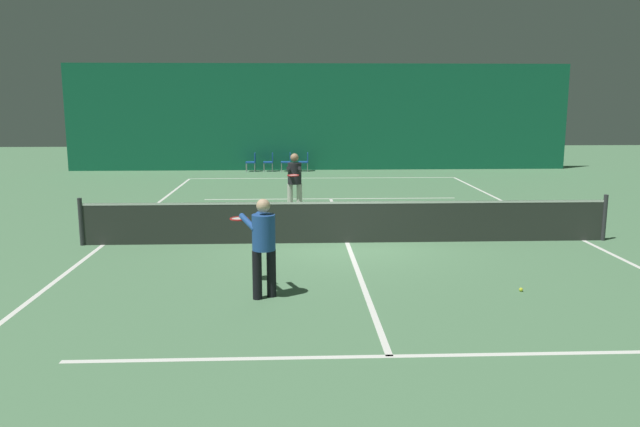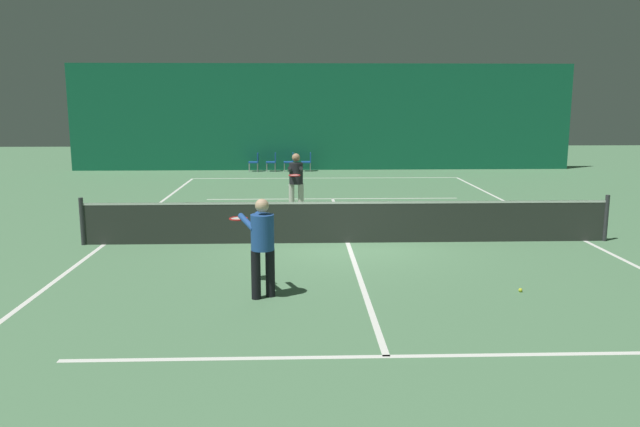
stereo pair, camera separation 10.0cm
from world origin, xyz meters
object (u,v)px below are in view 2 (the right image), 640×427
player_near (261,240)px  courtside_chair_3 (308,161)px  tennis_ball (520,290)px  tennis_net (348,221)px  courtside_chair_1 (273,161)px  courtside_chair_2 (290,161)px  player_far (296,179)px  courtside_chair_0 (255,161)px

player_near → courtside_chair_3: size_ratio=1.96×
courtside_chair_3 → tennis_ball: (3.35, -18.26, -0.45)m
tennis_net → courtside_chair_3: (-0.70, 14.48, -0.03)m
courtside_chair_3 → tennis_ball: 18.57m
courtside_chair_1 → tennis_ball: bearing=15.1°
courtside_chair_3 → player_near: bearing=-3.2°
courtside_chair_3 → tennis_ball: size_ratio=12.73×
courtside_chair_2 → courtside_chair_3: 0.80m
player_near → courtside_chair_3: bearing=-31.4°
courtside_chair_1 → courtside_chair_2: same height
tennis_net → courtside_chair_2: tennis_net is taller
tennis_net → player_far: 4.05m
player_far → courtside_chair_2: size_ratio=2.04×
player_near → courtside_chair_2: bearing=-29.0°
courtside_chair_1 → tennis_ball: courtside_chair_1 is taller
tennis_net → courtside_chair_2: size_ratio=14.29×
player_near → courtside_chair_0: player_near is taller
courtside_chair_0 → tennis_net: bearing=12.0°
player_far → courtside_chair_0: bearing=-167.7°
courtside_chair_0 → courtside_chair_2: size_ratio=1.00×
courtside_chair_0 → tennis_ball: courtside_chair_0 is taller
player_far → courtside_chair_1: 10.70m
courtside_chair_2 → tennis_net: bearing=5.9°
tennis_net → player_near: 4.28m
tennis_net → player_far: bearing=107.1°
courtside_chair_3 → courtside_chair_0: bearing=-90.0°
courtside_chair_1 → courtside_chair_3: same height
tennis_net → player_far: (-1.18, 3.85, 0.49)m
tennis_net → courtside_chair_3: bearing=92.8°
tennis_net → courtside_chair_3: 14.49m
player_near → courtside_chair_2: 18.38m
player_near → player_far: 7.76m
tennis_net → courtside_chair_0: 14.80m
tennis_net → player_near: (-1.72, -3.90, 0.45)m
courtside_chair_0 → courtside_chair_1: 0.80m
player_far → courtside_chair_3: player_far is taller
player_near → courtside_chair_1: 18.39m
courtside_chair_2 → tennis_ball: bearing=12.8°
courtside_chair_3 → courtside_chair_1: bearing=-90.0°
tennis_net → courtside_chair_1: tennis_net is taller
courtside_chair_3 → tennis_ball: courtside_chair_3 is taller
player_far → courtside_chair_2: (-0.31, 10.63, -0.51)m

